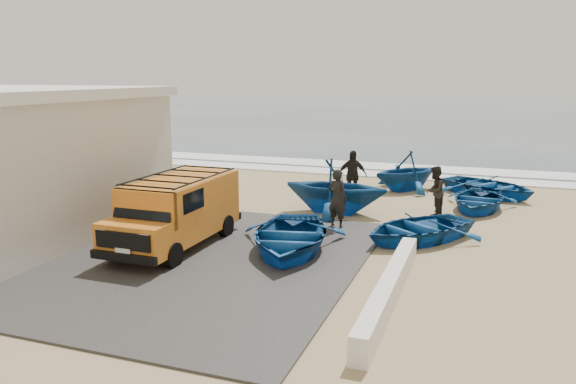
% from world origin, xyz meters
% --- Properties ---
extents(ground, '(160.00, 160.00, 0.00)m').
position_xyz_m(ground, '(0.00, 0.00, 0.00)').
color(ground, tan).
extents(slab, '(12.00, 10.00, 0.05)m').
position_xyz_m(slab, '(-2.00, -2.00, 0.03)').
color(slab, '#3A3836').
rests_on(slab, ground).
extents(ocean, '(180.00, 88.00, 0.01)m').
position_xyz_m(ocean, '(0.00, 56.00, 0.00)').
color(ocean, '#385166').
rests_on(ocean, ground).
extents(surf_line, '(180.00, 1.60, 0.06)m').
position_xyz_m(surf_line, '(0.00, 12.00, 0.03)').
color(surf_line, white).
rests_on(surf_line, ground).
extents(surf_wash, '(180.00, 2.20, 0.04)m').
position_xyz_m(surf_wash, '(0.00, 14.50, 0.02)').
color(surf_wash, white).
rests_on(surf_wash, ground).
extents(parapet, '(0.35, 6.00, 0.55)m').
position_xyz_m(parapet, '(5.00, -3.00, 0.28)').
color(parapet, silver).
rests_on(parapet, ground).
extents(van, '(1.91, 4.63, 1.98)m').
position_xyz_m(van, '(-1.19, -1.15, 1.06)').
color(van, orange).
rests_on(van, ground).
extents(boat_near_left, '(3.81, 4.72, 0.87)m').
position_xyz_m(boat_near_left, '(1.88, -0.54, 0.43)').
color(boat_near_left, '#114989').
rests_on(boat_near_left, ground).
extents(boat_near_right, '(4.32, 4.49, 0.76)m').
position_xyz_m(boat_near_right, '(4.99, 1.63, 0.38)').
color(boat_near_right, '#114989').
rests_on(boat_near_right, ground).
extents(boat_mid_left, '(3.66, 3.19, 1.87)m').
position_xyz_m(boat_mid_left, '(1.91, 4.07, 0.94)').
color(boat_mid_left, '#114989').
rests_on(boat_mid_left, ground).
extents(boat_mid_right, '(2.91, 3.78, 0.73)m').
position_xyz_m(boat_mid_right, '(6.53, 6.22, 0.36)').
color(boat_mid_right, '#114989').
rests_on(boat_mid_right, ground).
extents(boat_far_left, '(4.04, 4.09, 1.63)m').
position_xyz_m(boat_far_left, '(3.63, 8.79, 0.82)').
color(boat_far_left, '#114989').
rests_on(boat_far_left, ground).
extents(boat_far_right, '(4.70, 4.41, 0.79)m').
position_xyz_m(boat_far_right, '(6.87, 8.76, 0.40)').
color(boat_far_right, '#114989').
rests_on(boat_far_right, ground).
extents(fisherman_front, '(0.79, 0.65, 1.86)m').
position_xyz_m(fisherman_front, '(2.47, 2.24, 0.93)').
color(fisherman_front, black).
rests_on(fisherman_front, ground).
extents(fisherman_middle, '(0.80, 0.94, 1.68)m').
position_xyz_m(fisherman_middle, '(5.14, 4.92, 0.84)').
color(fisherman_middle, black).
rests_on(fisherman_middle, ground).
extents(fisherman_back, '(1.21, 0.85, 1.91)m').
position_xyz_m(fisherman_back, '(1.97, 6.26, 0.95)').
color(fisherman_back, black).
rests_on(fisherman_back, ground).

